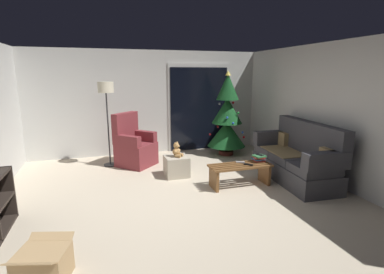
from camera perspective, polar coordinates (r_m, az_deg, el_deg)
ground_plane at (r=4.65m, az=-2.23°, el=-12.39°), size 7.00×7.00×0.00m
wall_back at (r=7.26m, az=-8.58°, el=6.69°), size 5.72×0.12×2.50m
wall_right at (r=5.72m, az=26.64°, el=4.04°), size 0.12×6.00×2.50m
patio_door_frame at (r=7.51m, az=1.34°, el=5.85°), size 1.60×0.02×2.20m
patio_door_glass at (r=7.50m, az=1.38°, el=5.46°), size 1.50×0.02×2.10m
couch at (r=5.75m, az=19.91°, el=-4.02°), size 0.91×1.99×1.08m
coffee_table at (r=5.20m, az=9.40°, el=-6.73°), size 1.10×0.40×0.39m
remote_silver at (r=5.27m, az=9.46°, el=-4.90°), size 0.16×0.10×0.02m
remote_black at (r=5.16m, az=11.03°, el=-5.32°), size 0.14×0.14×0.02m
book_stack at (r=5.39m, az=13.01°, el=-4.07°), size 0.22×0.22×0.12m
cell_phone at (r=5.38m, az=13.16°, el=-3.41°), size 0.11×0.16×0.01m
christmas_tree at (r=7.03m, az=6.87°, el=3.64°), size 0.91×0.91×2.02m
armchair at (r=6.38m, az=-11.29°, el=-1.92°), size 0.97×0.97×1.13m
floor_lamp at (r=6.30m, az=-16.50°, el=7.83°), size 0.32×0.32×1.78m
ottoman at (r=5.65m, az=-3.07°, el=-5.73°), size 0.44×0.44×0.39m
teddy_bear_honey at (r=5.56m, az=-3.01°, el=-2.66°), size 0.22×0.21×0.29m
cardboard_box_open_near_shelf at (r=3.34m, az=-27.18°, el=-21.46°), size 0.56×0.63×0.36m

